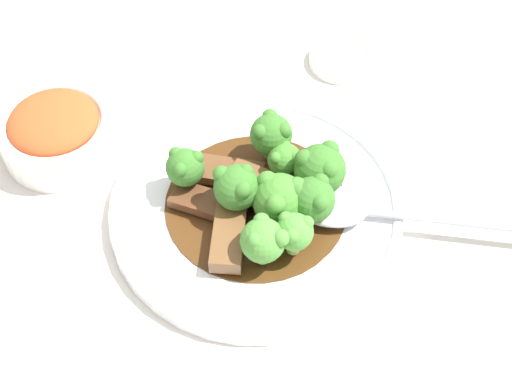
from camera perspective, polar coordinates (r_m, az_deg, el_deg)
name	(u,v)px	position (r m, az deg, el deg)	size (l,w,h in m)	color
ground_plane	(256,213)	(0.69, 0.00, -1.72)	(4.00, 4.00, 0.00)	silver
main_plate	(256,207)	(0.68, 0.00, -1.23)	(0.28, 0.28, 0.02)	white
beef_strip_0	(204,202)	(0.67, -4.17, -0.79)	(0.05, 0.07, 0.01)	#56331E
beef_strip_1	(258,185)	(0.68, 0.19, 0.52)	(0.06, 0.07, 0.01)	brown
beef_strip_2	(229,236)	(0.64, -2.21, -3.57)	(0.07, 0.04, 0.02)	brown
beef_strip_3	(227,172)	(0.69, -2.32, 1.61)	(0.05, 0.08, 0.01)	brown
broccoli_floret_0	(285,159)	(0.68, 2.31, 2.63)	(0.03, 0.03, 0.04)	#7FA84C
broccoli_floret_1	(280,199)	(0.64, 1.90, -0.57)	(0.05, 0.05, 0.05)	#8EB756
broccoli_floret_2	(320,169)	(0.67, 5.14, 1.87)	(0.05, 0.05, 0.05)	#8EB756
broccoli_floret_3	(271,134)	(0.69, 1.22, 4.66)	(0.04, 0.04, 0.05)	#7FA84C
broccoli_floret_4	(294,232)	(0.62, 3.09, -3.18)	(0.03, 0.03, 0.05)	#8EB756
broccoli_floret_5	(312,199)	(0.64, 4.50, -0.57)	(0.04, 0.04, 0.05)	#7FA84C
broccoli_floret_6	(267,240)	(0.62, 0.91, -3.83)	(0.04, 0.04, 0.05)	#7FA84C
broccoli_floret_7	(185,167)	(0.67, -5.69, 2.00)	(0.04, 0.04, 0.05)	#7FA84C
broccoli_floret_8	(237,187)	(0.64, -1.56, 0.40)	(0.04, 0.04, 0.05)	#8EB756
serving_spoon	(346,208)	(0.67, 7.25, -1.26)	(0.08, 0.23, 0.01)	#B7B7BC
side_bowl_kimchi	(57,131)	(0.75, -15.67, 4.70)	(0.12, 0.12, 0.06)	white
sauce_dish	(341,59)	(0.84, 6.78, 10.53)	(0.07, 0.07, 0.01)	white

